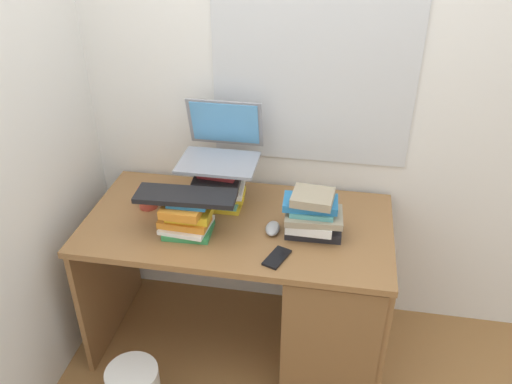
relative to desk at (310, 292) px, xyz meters
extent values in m
plane|color=olive|center=(-0.34, 0.03, -0.41)|extent=(6.00, 6.00, 0.00)
cube|color=white|center=(-0.34, 0.42, 0.89)|extent=(6.00, 0.05, 2.60)
cube|color=silver|center=(-0.07, 0.39, 0.89)|extent=(0.90, 0.01, 0.80)
cube|color=silver|center=(-1.17, 0.03, 0.89)|extent=(0.05, 6.00, 2.60)
cube|color=olive|center=(-0.34, 0.03, 0.32)|extent=(1.36, 0.70, 0.03)
cube|color=olive|center=(-1.01, 0.03, -0.05)|extent=(0.02, 0.64, 0.71)
cube|color=olive|center=(0.32, 0.03, -0.05)|extent=(0.02, 0.64, 0.71)
cube|color=brown|center=(0.11, -0.01, -0.05)|extent=(0.41, 0.60, 0.68)
cube|color=yellow|center=(-0.45, 0.14, 0.35)|extent=(0.21, 0.15, 0.02)
cube|color=teal|center=(-0.44, 0.14, 0.37)|extent=(0.16, 0.15, 0.03)
cube|color=yellow|center=(-0.45, 0.15, 0.40)|extent=(0.24, 0.14, 0.03)
cube|color=white|center=(-0.46, 0.15, 0.42)|extent=(0.25, 0.19, 0.03)
cube|color=gray|center=(-0.44, 0.15, 0.45)|extent=(0.19, 0.18, 0.03)
cube|color=black|center=(-0.46, 0.14, 0.48)|extent=(0.22, 0.18, 0.03)
cube|color=#B22D33|center=(-0.45, 0.15, 0.51)|extent=(0.18, 0.14, 0.02)
cube|color=beige|center=(-0.46, 0.15, 0.54)|extent=(0.17, 0.14, 0.03)
cube|color=#338C4C|center=(-0.53, -0.09, 0.35)|extent=(0.21, 0.17, 0.02)
cube|color=white|center=(-0.54, -0.08, 0.37)|extent=(0.21, 0.20, 0.02)
cube|color=orange|center=(-0.55, -0.09, 0.39)|extent=(0.22, 0.13, 0.03)
cube|color=yellow|center=(-0.53, -0.08, 0.43)|extent=(0.19, 0.12, 0.04)
cube|color=orange|center=(-0.55, -0.10, 0.47)|extent=(0.17, 0.18, 0.04)
cube|color=#2672B2|center=(-0.52, -0.08, 0.50)|extent=(0.17, 0.12, 0.02)
cube|color=black|center=(-0.01, -0.01, 0.36)|extent=(0.24, 0.13, 0.04)
cube|color=white|center=(-0.02, 0.00, 0.40)|extent=(0.20, 0.19, 0.04)
cube|color=gray|center=(-0.01, -0.01, 0.43)|extent=(0.25, 0.18, 0.03)
cube|color=teal|center=(-0.01, 0.00, 0.46)|extent=(0.18, 0.13, 0.02)
cube|color=#2672B2|center=(-0.03, 0.00, 0.48)|extent=(0.23, 0.14, 0.03)
cube|color=gray|center=(-0.02, -0.01, 0.52)|extent=(0.18, 0.16, 0.04)
cube|color=gray|center=(-0.45, 0.14, 0.56)|extent=(0.35, 0.25, 0.01)
cube|color=gray|center=(-0.45, 0.30, 0.69)|extent=(0.35, 0.07, 0.24)
cube|color=#59A5E5|center=(-0.45, 0.29, 0.69)|extent=(0.31, 0.06, 0.21)
cube|color=black|center=(-0.54, -0.09, 0.52)|extent=(0.43, 0.16, 0.02)
ellipsoid|color=#A5A8AD|center=(-0.18, -0.02, 0.35)|extent=(0.06, 0.10, 0.04)
cylinder|color=#B23F33|center=(-0.77, 0.07, 0.39)|extent=(0.09, 0.09, 0.10)
torus|color=#B23F33|center=(-0.72, 0.07, 0.39)|extent=(0.05, 0.01, 0.05)
cube|color=black|center=(-0.13, -0.20, 0.34)|extent=(0.11, 0.15, 0.01)
camera|label=1|loc=(0.08, -1.88, 1.67)|focal=37.27mm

